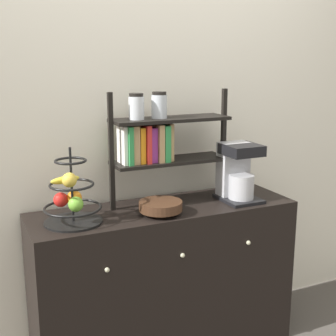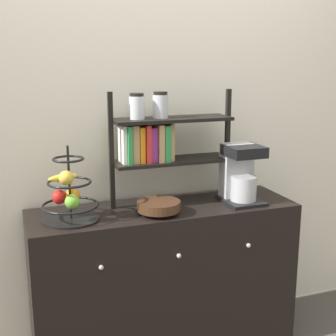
% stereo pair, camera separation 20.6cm
% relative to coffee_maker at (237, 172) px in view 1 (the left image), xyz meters
% --- Properties ---
extents(wall_back, '(7.00, 0.05, 2.60)m').
position_rel_coffee_maker_xyz_m(wall_back, '(-0.43, 0.30, 0.29)').
color(wall_back, silver).
rests_on(wall_back, ground_plane).
extents(sideboard, '(1.44, 0.45, 0.85)m').
position_rel_coffee_maker_xyz_m(sideboard, '(-0.43, 0.03, -0.58)').
color(sideboard, black).
rests_on(sideboard, ground_plane).
extents(coffee_maker, '(0.20, 0.25, 0.32)m').
position_rel_coffee_maker_xyz_m(coffee_maker, '(0.00, 0.00, 0.00)').
color(coffee_maker, black).
rests_on(coffee_maker, sideboard).
extents(fruit_stand, '(0.28, 0.28, 0.37)m').
position_rel_coffee_maker_xyz_m(fruit_stand, '(-0.94, 0.00, -0.04)').
color(fruit_stand, black).
rests_on(fruit_stand, sideboard).
extents(wooden_bowl, '(0.22, 0.22, 0.07)m').
position_rel_coffee_maker_xyz_m(wooden_bowl, '(-0.49, -0.06, -0.12)').
color(wooden_bowl, '#422819').
rests_on(wooden_bowl, sideboard).
extents(shelf_hutch, '(0.69, 0.20, 0.61)m').
position_rel_coffee_maker_xyz_m(shelf_hutch, '(-0.45, 0.12, 0.21)').
color(shelf_hutch, black).
rests_on(shelf_hutch, sideboard).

